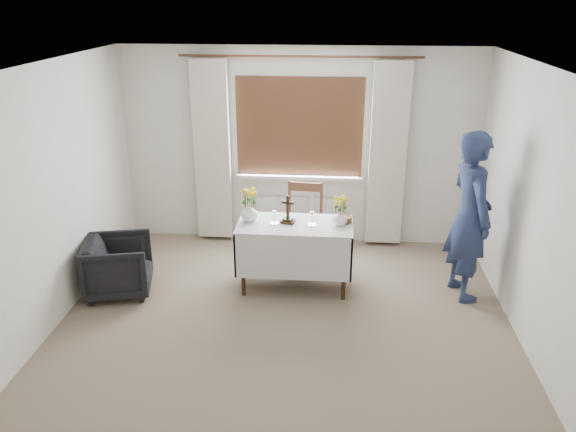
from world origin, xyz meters
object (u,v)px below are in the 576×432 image
(person, at_px, (470,216))
(flower_vase_right, at_px, (340,218))
(altar_table, at_px, (295,256))
(wooden_chair, at_px, (303,226))
(wooden_cross, at_px, (288,209))
(flower_vase_left, at_px, (249,212))
(armchair, at_px, (119,266))

(person, height_order, flower_vase_right, person)
(altar_table, xyz_separation_m, wooden_chair, (0.05, 0.60, 0.11))
(altar_table, bearing_deg, wooden_cross, 166.06)
(flower_vase_left, bearing_deg, armchair, -166.79)
(wooden_cross, height_order, flower_vase_right, wooden_cross)
(wooden_cross, bearing_deg, flower_vase_right, 11.95)
(wooden_cross, xyz_separation_m, flower_vase_right, (0.56, -0.01, -0.07))
(flower_vase_right, bearing_deg, person, -0.46)
(altar_table, height_order, armchair, altar_table)
(altar_table, height_order, flower_vase_left, flower_vase_left)
(armchair, xyz_separation_m, person, (3.72, 0.28, 0.60))
(flower_vase_left, bearing_deg, altar_table, -5.12)
(wooden_chair, relative_size, wooden_cross, 3.16)
(armchair, relative_size, wooden_cross, 2.22)
(wooden_chair, distance_m, flower_vase_left, 0.86)
(wooden_chair, relative_size, flower_vase_right, 5.84)
(altar_table, relative_size, wooden_chair, 1.27)
(person, bearing_deg, wooden_chair, 57.51)
(armchair, bearing_deg, flower_vase_right, -96.29)
(armchair, bearing_deg, wooden_cross, -93.80)
(armchair, distance_m, flower_vase_left, 1.54)
(person, xyz_separation_m, wooden_cross, (-1.90, 0.02, 0.01))
(wooden_chair, xyz_separation_m, armchair, (-1.95, -0.88, -0.18))
(wooden_cross, distance_m, flower_vase_right, 0.56)
(altar_table, relative_size, person, 0.68)
(wooden_cross, bearing_deg, flower_vase_left, -170.20)
(wooden_chair, distance_m, person, 1.92)
(altar_table, xyz_separation_m, person, (1.82, -0.00, 0.53))
(armchair, relative_size, person, 0.38)
(wooden_chair, xyz_separation_m, flower_vase_left, (-0.55, -0.55, 0.37))
(flower_vase_left, bearing_deg, person, -1.19)
(armchair, distance_m, wooden_cross, 1.94)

